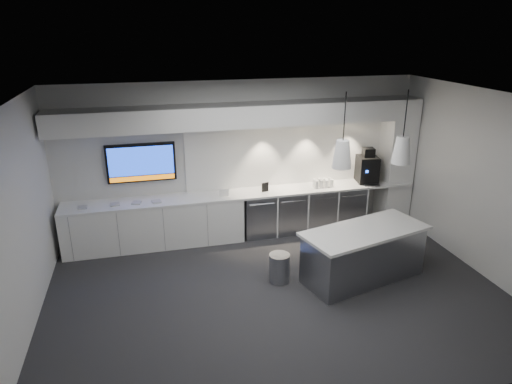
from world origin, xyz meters
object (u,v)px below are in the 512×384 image
object	(u,v)px
island	(363,254)
wall_tv	(141,163)
bin	(279,268)
coffee_machine	(367,168)

from	to	relation	value
island	wall_tv	bearing A→B (deg)	130.69
wall_tv	bin	bearing A→B (deg)	-45.77
island	bin	bearing A→B (deg)	155.30
wall_tv	coffee_machine	xyz separation A→B (m)	(4.46, -0.25, -0.37)
wall_tv	island	xyz separation A→B (m)	(3.39, -2.33, -1.12)
wall_tv	island	size ratio (longest dim) A/B	0.56
island	coffee_machine	world-z (taller)	coffee_machine
bin	coffee_machine	bearing A→B (deg)	37.41
island	coffee_machine	size ratio (longest dim) A/B	3.10
island	bin	size ratio (longest dim) A/B	4.66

